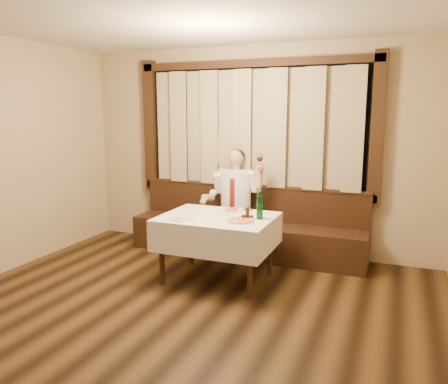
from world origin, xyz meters
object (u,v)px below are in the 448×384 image
at_px(pasta_cream, 182,216).
at_px(seated_man, 234,195).
at_px(banquette, 247,232).
at_px(cruet_caddy, 248,215).
at_px(dining_table, 217,225).
at_px(pasta_red, 232,209).
at_px(green_bottle, 260,207).
at_px(pizza, 241,220).

bearing_deg(pasta_cream, seated_man, 82.52).
bearing_deg(banquette, pasta_cream, -103.30).
bearing_deg(banquette, seated_man, -148.86).
bearing_deg(cruet_caddy, dining_table, -177.84).
xyz_separation_m(dining_table, pasta_cream, (-0.31, -0.28, 0.14)).
distance_m(pasta_red, green_bottle, 0.48).
height_order(pasta_red, pasta_cream, pasta_cream).
xyz_separation_m(banquette, pasta_red, (0.07, -0.75, 0.48)).
distance_m(pasta_cream, cruet_caddy, 0.72).
bearing_deg(seated_man, dining_table, -80.95).
relative_size(dining_table, cruet_caddy, 9.50).
distance_m(green_bottle, cruet_caddy, 0.16).
relative_size(pasta_cream, seated_man, 0.19).
height_order(green_bottle, cruet_caddy, green_bottle).
height_order(dining_table, green_bottle, green_bottle).
bearing_deg(dining_table, green_bottle, 5.90).
distance_m(dining_table, pasta_red, 0.31).
bearing_deg(banquette, pasta_red, -84.49).
xyz_separation_m(pizza, pasta_red, (-0.26, 0.41, 0.02)).
xyz_separation_m(green_bottle, seated_man, (-0.63, 0.88, -0.06)).
bearing_deg(pasta_cream, banquette, 76.70).
bearing_deg(seated_man, green_bottle, -54.35).
distance_m(banquette, seated_man, 0.55).
relative_size(pasta_cream, green_bottle, 0.84).
bearing_deg(pasta_red, pizza, -57.60).
relative_size(dining_table, pizza, 4.24).
distance_m(pizza, pasta_cream, 0.65).
relative_size(pizza, pasta_cream, 1.11).
bearing_deg(banquette, dining_table, -90.00).
relative_size(pizza, cruet_caddy, 2.24).
bearing_deg(pasta_red, seated_man, 108.43).
bearing_deg(dining_table, pizza, -22.62).
distance_m(dining_table, pizza, 0.38).
bearing_deg(pasta_red, pasta_cream, -124.78).
xyz_separation_m(pizza, cruet_caddy, (0.03, 0.14, 0.03)).
relative_size(pasta_cream, cruet_caddy, 2.02).
bearing_deg(dining_table, banquette, 90.00).
bearing_deg(pizza, pasta_red, 122.40).
bearing_deg(green_bottle, pasta_red, 151.99).
bearing_deg(pasta_cream, green_bottle, 22.50).
relative_size(pasta_red, pasta_cream, 0.95).
bearing_deg(pizza, banquette, 105.92).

